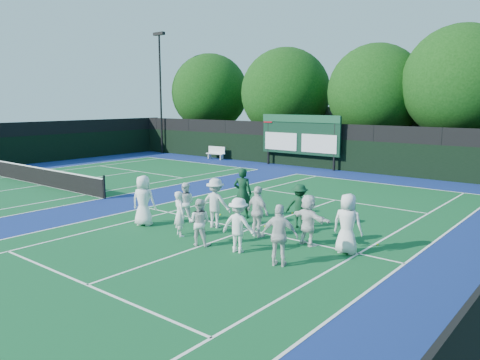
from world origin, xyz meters
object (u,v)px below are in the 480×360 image
Objects in this scene: scoreboard at (300,135)px; bench at (216,152)px; tennis_net at (42,176)px; coach_left at (243,193)px.

scoreboard is 7.59m from bench.
scoreboard is at bearing 1.66° from bench.
tennis_net reaches higher than bench.
bench is at bearing 91.65° from tennis_net.
bench is 0.81× the size of coach_left.
bench is (-7.40, -0.21, -1.66)m from scoreboard.
scoreboard is 0.53× the size of tennis_net.
coach_left is at bearing 5.44° from tennis_net.
tennis_net is 14.38m from bench.
tennis_net is 5.79× the size of coach_left.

